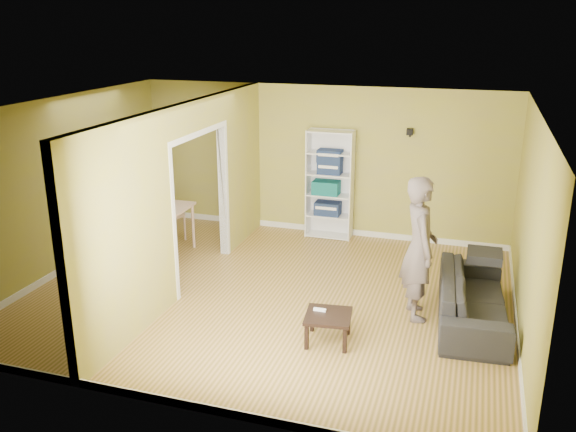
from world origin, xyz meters
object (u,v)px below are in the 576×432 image
Objects in this scene: bookshelf at (330,184)px; chair_near at (134,238)px; sofa at (474,292)px; person at (420,236)px; chair_far at (170,212)px; coffee_table at (328,318)px; dining_table at (150,210)px; chair_left at (113,216)px.

bookshelf reaches higher than chair_near.
person reaches higher than sofa.
sofa is 5.22m from chair_far.
dining_table is at bearing 150.15° from coffee_table.
chair_near is (0.81, -0.70, -0.05)m from chair_left.
dining_table is 0.76m from chair_left.
sofa is 2.00× the size of chair_left.
chair_left reaches higher than sofa.
chair_left is at bearing 45.01° from chair_far.
chair_left is at bearing 76.68° from sofa.
coffee_table is (-1.61, -1.07, -0.10)m from sofa.
coffee_table is at bearing 87.14° from chair_left.
chair_left is 0.94m from chair_far.
coffee_table is (0.88, -3.64, -0.64)m from bookshelf.
chair_near reaches higher than sofa.
coffee_table is 4.02m from dining_table.
chair_near is 1.19m from chair_far.
sofa is at bearing -102.67° from person.
chair_near is at bearing -83.70° from dining_table.
chair_left reaches higher than chair_far.
bookshelf is at bearing 40.29° from sofa.
person reaches higher than chair_far.
dining_table is (-3.47, 1.99, 0.41)m from coffee_table.
chair_near is at bearing 158.37° from coffee_table.
sofa is at bearing -45.96° from bookshelf.
person is at bearing 101.53° from chair_left.
bookshelf is 1.99× the size of chair_near.
chair_left is (-5.12, 1.05, -0.56)m from person.
chair_left is 1.02× the size of chair_far.
dining_table is at bearing 58.87° from person.
bookshelf is 2.79m from chair_far.
chair_near is at bearing 72.15° from chair_left.
chair_left is at bearing 154.02° from coffee_table.
sofa is at bearing -10.27° from dining_table.
chair_near is (-5.01, 0.28, 0.07)m from sofa.
bookshelf reaches higher than chair_far.
chair_left is (-5.82, 0.98, 0.13)m from sofa.
sofa is 3.62m from bookshelf.
bookshelf is 3.54× the size of coffee_table.
person is (-0.70, -0.07, 0.69)m from sofa.
chair_far is (0.07, 0.54, -0.19)m from dining_table.
sofa is 1.66× the size of dining_table.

